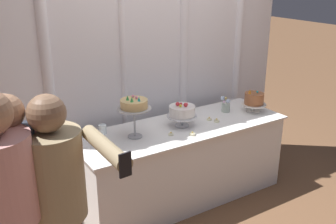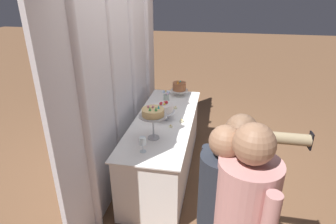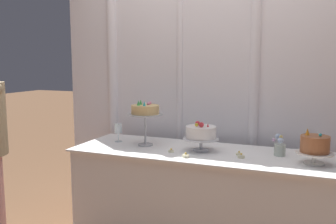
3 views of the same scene
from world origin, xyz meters
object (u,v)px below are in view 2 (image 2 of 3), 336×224
object	(u,v)px
wine_glass	(143,142)
guest_man_pink_jacket	(218,218)
tealight_near_right	(169,108)
guest_girl_blue_dress	(234,203)
cake_display_center	(163,108)
tealight_far_left	(171,126)
cake_table	(164,146)
cake_display_leftmost	(153,114)
cake_display_rightmost	(179,87)
flower_vase	(166,96)
tealight_near_left	(182,121)
tealight_far_right	(175,108)

from	to	relation	value
wine_glass	guest_man_pink_jacket	world-z (taller)	guest_man_pink_jacket
tealight_near_right	guest_girl_blue_dress	size ratio (longest dim) A/B	0.03
cake_display_center	tealight_far_left	world-z (taller)	cake_display_center
wine_glass	guest_girl_blue_dress	size ratio (longest dim) A/B	0.10
tealight_far_left	guest_girl_blue_dress	world-z (taller)	guest_girl_blue_dress
cake_table	tealight_far_left	size ratio (longest dim) A/B	44.42
cake_table	cake_display_leftmost	bearing A→B (deg)	178.03
cake_table	cake_display_rightmost	size ratio (longest dim) A/B	8.10
cake_table	tealight_far_left	distance (m)	0.45
flower_vase	tealight_near_left	xyz separation A→B (m)	(-0.63, -0.31, -0.05)
flower_vase	guest_man_pink_jacket	size ratio (longest dim) A/B	0.10
cake_display_center	tealight_near_right	bearing A→B (deg)	-3.36
cake_table	cake_display_rightmost	distance (m)	0.96
cake_display_rightmost	tealight_far_right	xyz separation A→B (m)	(-0.49, -0.02, -0.12)
tealight_far_left	tealight_far_right	xyz separation A→B (m)	(0.53, 0.03, 0.00)
cake_display_leftmost	tealight_near_left	xyz separation A→B (m)	(0.44, -0.24, -0.27)
cake_table	cake_display_rightmost	xyz separation A→B (m)	(0.82, -0.06, 0.50)
cake_table	tealight_near_left	xyz separation A→B (m)	(-0.05, -0.22, 0.39)
cake_display_rightmost	tealight_far_right	size ratio (longest dim) A/B	4.85
cake_table	guest_man_pink_jacket	size ratio (longest dim) A/B	1.33
tealight_far_right	guest_man_pink_jacket	bearing A→B (deg)	-162.68
tealight_far_right	tealight_far_left	bearing A→B (deg)	-176.54
cake_table	tealight_near_left	size ratio (longest dim) A/B	39.32
cake_display_center	tealight_far_right	world-z (taller)	cake_display_center
cake_display_leftmost	tealight_far_right	xyz separation A→B (m)	(0.81, -0.10, -0.27)
tealight_far_right	wine_glass	bearing A→B (deg)	172.65
cake_display_leftmost	wine_glass	size ratio (longest dim) A/B	2.40
cake_display_rightmost	wine_glass	bearing A→B (deg)	175.76
tealight_far_left	flower_vase	bearing A→B (deg)	14.55
cake_display_center	flower_vase	size ratio (longest dim) A/B	1.75
cake_display_leftmost	guest_girl_blue_dress	xyz separation A→B (m)	(-0.92, -0.80, -0.21)
cake_display_rightmost	tealight_far_left	world-z (taller)	cake_display_rightmost
tealight_far_left	guest_girl_blue_dress	size ratio (longest dim) A/B	0.03
tealight_far_left	tealight_near_left	size ratio (longest dim) A/B	0.89
wine_glass	tealight_far_left	size ratio (longest dim) A/B	3.48
wine_glass	tealight_near_right	world-z (taller)	wine_glass
flower_vase	tealight_near_left	bearing A→B (deg)	-153.87
cake_display_center	tealight_far_right	xyz separation A→B (m)	(0.34, -0.09, -0.13)
cake_display_center	guest_man_pink_jacket	bearing A→B (deg)	-156.38
cake_display_rightmost	guest_man_pink_jacket	distance (m)	2.49
guest_girl_blue_dress	tealight_far_right	bearing A→B (deg)	22.04
tealight_near_left	wine_glass	bearing A→B (deg)	158.73
guest_girl_blue_dress	flower_vase	bearing A→B (deg)	23.74
tealight_far_right	cake_display_center	bearing A→B (deg)	164.43
cake_display_leftmost	wine_glass	xyz separation A→B (m)	(-0.28, 0.04, -0.17)
cake_display_leftmost	guest_girl_blue_dress	world-z (taller)	guest_girl_blue_dress
flower_vase	guest_man_pink_jacket	xyz separation A→B (m)	(-2.17, -0.77, 0.02)
guest_girl_blue_dress	cake_table	bearing A→B (deg)	29.29
cake_display_leftmost	cake_display_center	size ratio (longest dim) A/B	1.37
wine_glass	tealight_far_left	world-z (taller)	wine_glass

